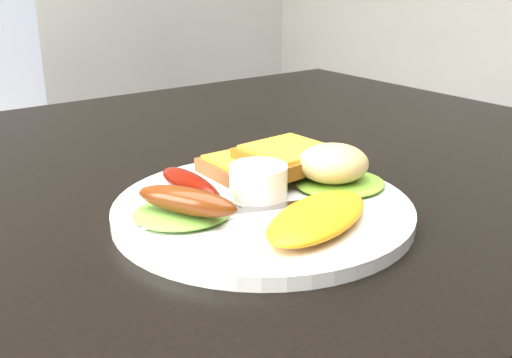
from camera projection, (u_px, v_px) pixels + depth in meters
name	position (u px, v px, depth m)	size (l,w,h in m)	color
dining_table	(151.00, 194.00, 0.64)	(1.20, 0.80, 0.04)	black
person	(107.00, 86.00, 1.05)	(0.55, 0.36, 1.52)	navy
plate	(263.00, 210.00, 0.53)	(0.26, 0.26, 0.01)	white
lettuce_left	(183.00, 212.00, 0.50)	(0.08, 0.08, 0.01)	#5F932C
lettuce_right	(340.00, 183.00, 0.57)	(0.09, 0.08, 0.01)	#5A971F
omelette	(317.00, 217.00, 0.48)	(0.12, 0.06, 0.02)	yellow
sausage_a	(187.00, 201.00, 0.48)	(0.02, 0.09, 0.02)	maroon
sausage_b	(190.00, 186.00, 0.51)	(0.02, 0.09, 0.02)	#6A0C01
ramekin	(258.00, 182.00, 0.53)	(0.05, 0.05, 0.03)	white
toast_a	(252.00, 168.00, 0.60)	(0.08, 0.08, 0.01)	brown
toast_b	(289.00, 157.00, 0.59)	(0.08, 0.08, 0.01)	#914217
potato_salad	(333.00, 163.00, 0.56)	(0.07, 0.06, 0.04)	beige
fork	(241.00, 213.00, 0.50)	(0.17, 0.01, 0.00)	#ADAFB7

